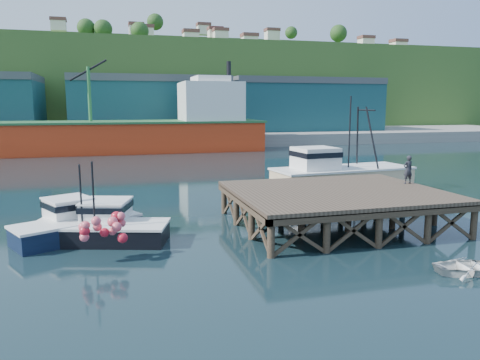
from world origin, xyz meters
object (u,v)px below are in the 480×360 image
object	(u,v)px
boat_navy	(75,223)
trawler	(340,172)
dockworker	(408,170)
boat_black	(102,226)
dinghy	(470,267)

from	to	relation	value
boat_navy	trawler	world-z (taller)	trawler
dockworker	boat_black	bearing A→B (deg)	-2.52
boat_navy	dinghy	size ratio (longest dim) A/B	2.32
dinghy	boat_navy	bearing A→B (deg)	67.59
trawler	dockworker	size ratio (longest dim) A/B	6.65
boat_navy	dockworker	world-z (taller)	boat_navy
boat_navy	boat_black	world-z (taller)	boat_black
boat_black	dinghy	size ratio (longest dim) A/B	2.51
trawler	dockworker	bearing A→B (deg)	-95.02
boat_navy	trawler	size ratio (longest dim) A/B	0.58
boat_black	dockworker	xyz separation A→B (m)	(18.79, 0.55, 2.23)
boat_black	trawler	size ratio (longest dim) A/B	0.62
boat_navy	dinghy	xyz separation A→B (m)	(16.53, -10.15, -0.51)
trawler	dockworker	distance (m)	9.06
boat_black	trawler	distance (m)	20.97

